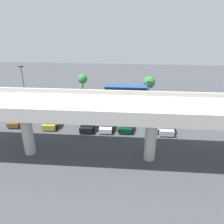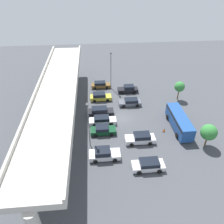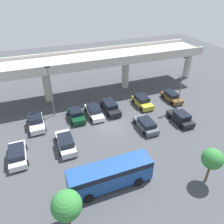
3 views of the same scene
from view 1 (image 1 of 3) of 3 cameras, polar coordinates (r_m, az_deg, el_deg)
ground_plane at (r=36.36m, az=-2.94°, el=-1.31°), size 92.22×92.22×0.00m
highway_overpass at (r=23.99m, az=-6.70°, el=0.37°), size 44.33×6.71×7.23m
parked_car_0 at (r=38.69m, az=16.31°, el=0.47°), size 2.14×4.58×1.50m
parked_car_1 at (r=32.74m, az=13.66°, el=-3.44°), size 2.23×4.64×1.66m
parked_car_2 at (r=37.92m, az=7.97°, el=0.81°), size 2.10×4.85×1.62m
parked_car_3 at (r=32.45m, az=3.58°, el=-3.17°), size 2.14×4.32×1.46m
parked_car_4 at (r=32.65m, az=-1.33°, el=-2.93°), size 2.05×4.87×1.44m
parked_car_5 at (r=32.80m, az=-6.13°, el=-2.79°), size 2.12×4.88×1.60m
parked_car_6 at (r=38.99m, az=-8.72°, el=1.31°), size 2.11×4.49×1.44m
parked_car_7 at (r=34.45m, az=-15.21°, el=-2.21°), size 2.15×4.46×1.61m
parked_car_8 at (r=40.95m, az=-16.16°, el=1.77°), size 2.12×4.51×1.59m
parked_car_9 at (r=36.95m, az=-23.18°, el=-1.67°), size 1.98×4.39×1.47m
shuttle_bus at (r=44.53m, az=3.65°, el=5.53°), size 8.53×2.54×2.62m
lamp_post_near_aisle at (r=28.94m, az=9.39°, el=1.70°), size 0.70×0.35×7.88m
lamp_post_mid_lot at (r=37.30m, az=-21.94°, el=5.76°), size 0.70×0.35×8.50m
tree_front_left at (r=47.03m, az=9.70°, el=7.65°), size 2.53×2.53×3.97m
tree_front_centre at (r=48.25m, az=-7.70°, el=8.57°), size 2.11×2.11×4.10m
traffic_cone at (r=42.29m, az=4.65°, el=2.74°), size 0.44×0.44×0.70m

